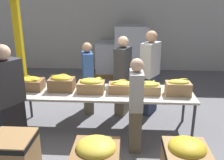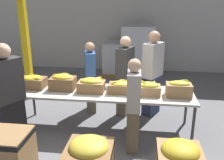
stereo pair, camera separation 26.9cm
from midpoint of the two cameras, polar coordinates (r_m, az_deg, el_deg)
The scene contains 18 objects.
ground_plane at distance 4.93m, azimuth -3.38°, elevation -10.94°, with size 30.00×30.00×0.00m, color slate.
wall_back at distance 8.56m, azimuth -0.21°, elevation 15.54°, with size 16.00×0.08×4.00m.
sorting_table at distance 4.63m, azimuth -3.54°, elevation -3.16°, with size 3.27×0.89×0.76m.
banana_box_0 at distance 4.96m, azimuth -19.66°, elevation -0.72°, with size 0.48×0.35×0.25m.
banana_box_1 at distance 4.74m, azimuth -13.07°, elevation -0.63°, with size 0.46×0.32×0.31m.
banana_box_2 at distance 4.57m, azimuth -6.48°, elevation -1.22°, with size 0.48×0.32×0.27m.
banana_box_3 at distance 4.53m, azimuth 0.36°, elevation -1.54°, with size 0.45×0.29×0.24m.
banana_box_4 at distance 4.50m, azimuth 6.67°, elevation -1.73°, with size 0.41×0.28×0.25m.
banana_box_5 at distance 4.54m, azimuth 13.28°, elevation -1.61°, with size 0.44×0.27×0.30m.
volunteer_0 at distance 5.28m, azimuth 7.19°, elevation 1.42°, with size 0.46×0.53×1.79m.
volunteer_1 at distance 5.37m, azimuth -6.96°, elevation 0.34°, with size 0.30×0.45×1.54m.
volunteer_2 at distance 5.21m, azimuth 0.97°, elevation 0.75°, with size 0.37×0.50×1.68m.
volunteer_3 at distance 4.25m, azimuth -24.17°, elevation -4.47°, with size 0.44×0.53×1.77m.
volunteer_4 at distance 4.00m, azimuth 3.51°, elevation -5.94°, with size 0.22×0.42×1.54m.
donation_bin_0 at distance 3.76m, azimuth -23.45°, elevation -16.08°, with size 0.54×0.54×0.69m.
support_pillar at distance 6.25m, azimuth -22.24°, elevation 13.25°, with size 0.15×0.15×4.00m.
pallet_stack_0 at distance 8.11m, azimuth -1.15°, elevation 4.84°, with size 1.00×1.00×1.07m.
pallet_stack_1 at distance 7.85m, azimuth 3.36°, elevation 6.43°, with size 1.07×1.07×1.62m.
Camera 1 is at (0.41, -4.29, 2.40)m, focal length 40.00 mm.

